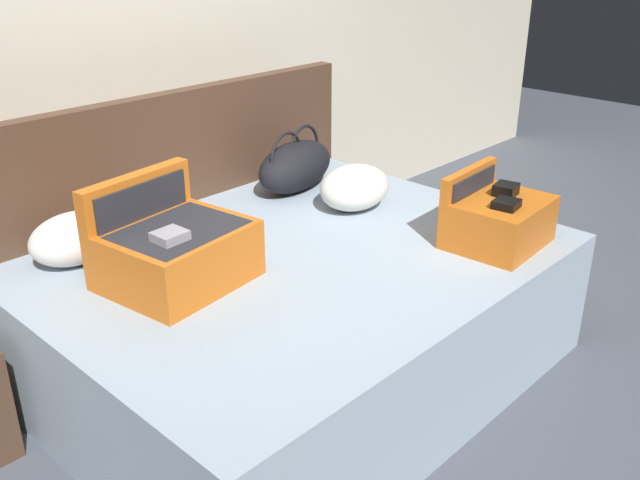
{
  "coord_description": "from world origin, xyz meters",
  "views": [
    {
      "loc": [
        -1.8,
        -1.45,
        1.79
      ],
      "look_at": [
        0.0,
        0.28,
        0.66
      ],
      "focal_mm": 39.36,
      "sensor_mm": 36.0,
      "label": 1
    }
  ],
  "objects_px": {
    "hard_case_large": "(174,249)",
    "hard_case_medium": "(498,218)",
    "bed": "(300,314)",
    "pillow_near_headboard": "(75,238)",
    "pillow_center_head": "(355,187)",
    "duffel_bag": "(295,166)"
  },
  "relations": [
    {
      "from": "hard_case_large",
      "to": "pillow_center_head",
      "type": "bearing_deg",
      "value": -6.97
    },
    {
      "from": "bed",
      "to": "hard_case_large",
      "type": "relative_size",
      "value": 3.73
    },
    {
      "from": "hard_case_large",
      "to": "hard_case_medium",
      "type": "distance_m",
      "value": 1.32
    },
    {
      "from": "hard_case_medium",
      "to": "duffel_bag",
      "type": "xyz_separation_m",
      "value": [
        -0.12,
        1.08,
        0.01
      ]
    },
    {
      "from": "hard_case_medium",
      "to": "pillow_center_head",
      "type": "relative_size",
      "value": 1.14
    },
    {
      "from": "pillow_near_headboard",
      "to": "pillow_center_head",
      "type": "relative_size",
      "value": 0.97
    },
    {
      "from": "pillow_near_headboard",
      "to": "pillow_center_head",
      "type": "bearing_deg",
      "value": -18.83
    },
    {
      "from": "hard_case_large",
      "to": "hard_case_medium",
      "type": "xyz_separation_m",
      "value": [
        1.13,
        -0.69,
        -0.02
      ]
    },
    {
      "from": "hard_case_medium",
      "to": "pillow_center_head",
      "type": "distance_m",
      "value": 0.71
    },
    {
      "from": "hard_case_medium",
      "to": "hard_case_large",
      "type": "bearing_deg",
      "value": 144.72
    },
    {
      "from": "bed",
      "to": "pillow_near_headboard",
      "type": "distance_m",
      "value": 0.96
    },
    {
      "from": "hard_case_large",
      "to": "pillow_near_headboard",
      "type": "distance_m",
      "value": 0.46
    },
    {
      "from": "duffel_bag",
      "to": "pillow_near_headboard",
      "type": "xyz_separation_m",
      "value": [
        -1.18,
        0.03,
        -0.03
      ]
    },
    {
      "from": "hard_case_medium",
      "to": "pillow_center_head",
      "type": "height_order",
      "value": "hard_case_medium"
    },
    {
      "from": "hard_case_large",
      "to": "bed",
      "type": "bearing_deg",
      "value": -26.54
    },
    {
      "from": "bed",
      "to": "hard_case_large",
      "type": "distance_m",
      "value": 0.66
    },
    {
      "from": "bed",
      "to": "hard_case_medium",
      "type": "bearing_deg",
      "value": -39.14
    },
    {
      "from": "pillow_center_head",
      "to": "hard_case_large",
      "type": "bearing_deg",
      "value": -179.24
    },
    {
      "from": "hard_case_medium",
      "to": "bed",
      "type": "bearing_deg",
      "value": 137.02
    },
    {
      "from": "bed",
      "to": "duffel_bag",
      "type": "height_order",
      "value": "duffel_bag"
    },
    {
      "from": "hard_case_large",
      "to": "pillow_center_head",
      "type": "relative_size",
      "value": 1.47
    },
    {
      "from": "pillow_center_head",
      "to": "bed",
      "type": "bearing_deg",
      "value": -161.91
    }
  ]
}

